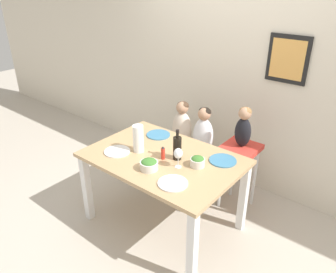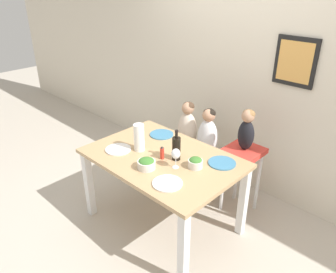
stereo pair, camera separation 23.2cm
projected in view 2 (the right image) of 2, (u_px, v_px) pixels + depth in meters
ground_plane at (163, 222)px, 3.37m from camera, size 14.00×14.00×0.00m
wall_back at (241, 70)px, 3.55m from camera, size 10.00×0.09×2.70m
dining_table at (163, 166)px, 3.07m from camera, size 1.41×0.97×0.78m
chair_far_left at (187, 153)px, 3.85m from camera, size 0.41×0.42×0.47m
chair_far_center at (206, 162)px, 3.67m from camera, size 0.41×0.42×0.47m
chair_right_highchair at (243, 163)px, 3.31m from camera, size 0.35×0.36×0.73m
person_child_left at (187, 126)px, 3.70m from camera, size 0.24×0.19×0.56m
person_child_center at (208, 134)px, 3.52m from camera, size 0.24×0.19×0.56m
person_baby_right at (247, 129)px, 3.14m from camera, size 0.17×0.13×0.42m
wine_bottle at (176, 148)px, 2.93m from camera, size 0.08×0.08×0.29m
paper_towel_roll at (139, 137)px, 3.08m from camera, size 0.10×0.10×0.27m
wine_glass_near at (176, 154)px, 2.79m from camera, size 0.08×0.08×0.18m
salad_bowl_large at (146, 163)px, 2.82m from camera, size 0.16×0.16×0.10m
salad_bowl_small at (195, 163)px, 2.83m from camera, size 0.13×0.13×0.10m
dinner_plate_front_left at (118, 149)px, 3.13m from camera, size 0.25×0.25×0.01m
dinner_plate_back_left at (162, 134)px, 3.43m from camera, size 0.25×0.25×0.01m
dinner_plate_back_right at (222, 163)px, 2.91m from camera, size 0.25×0.25×0.01m
dinner_plate_front_right at (167, 183)px, 2.63m from camera, size 0.25×0.25×0.01m
condiment_bottle_hot_sauce at (162, 153)px, 2.96m from camera, size 0.04×0.04×0.13m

